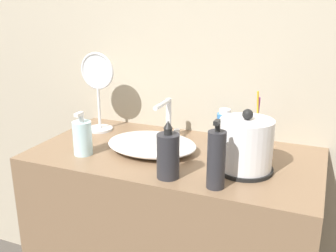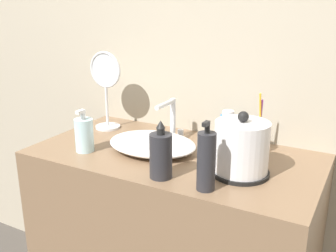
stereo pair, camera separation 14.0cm
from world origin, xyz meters
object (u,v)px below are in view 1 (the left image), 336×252
object	(u,v)px
faucet	(168,117)
lotion_bottle	(216,159)
electric_kettle	(246,147)
mouthwash_bottle	(82,137)
toothbrush_cup	(252,136)
vanity_mirror	(98,87)
shampoo_bottle	(168,155)
hand_cream_bottle	(224,127)

from	to	relation	value
faucet	lotion_bottle	world-z (taller)	lotion_bottle
electric_kettle	mouthwash_bottle	size ratio (longest dim) A/B	1.31
toothbrush_cup	vanity_mirror	world-z (taller)	vanity_mirror
toothbrush_cup	lotion_bottle	bearing A→B (deg)	-95.59
faucet	toothbrush_cup	xyz separation A→B (m)	(0.33, 0.03, -0.05)
faucet	lotion_bottle	distance (m)	0.44
mouthwash_bottle	shampoo_bottle	bearing A→B (deg)	-9.68
lotion_bottle	mouthwash_bottle	size ratio (longest dim) A/B	1.33
lotion_bottle	mouthwash_bottle	bearing A→B (deg)	172.12
shampoo_bottle	mouthwash_bottle	world-z (taller)	shampoo_bottle
shampoo_bottle	vanity_mirror	xyz separation A→B (m)	(-0.45, 0.32, 0.11)
faucet	lotion_bottle	bearing A→B (deg)	-49.07
toothbrush_cup	shampoo_bottle	xyz separation A→B (m)	(-0.19, -0.36, 0.03)
lotion_bottle	toothbrush_cup	bearing A→B (deg)	84.41
electric_kettle	toothbrush_cup	distance (m)	0.22
electric_kettle	mouthwash_bottle	distance (m)	0.57
toothbrush_cup	hand_cream_bottle	distance (m)	0.11
faucet	toothbrush_cup	bearing A→B (deg)	5.48
mouthwash_bottle	hand_cream_bottle	world-z (taller)	mouthwash_bottle
toothbrush_cup	hand_cream_bottle	bearing A→B (deg)	174.17
toothbrush_cup	vanity_mirror	distance (m)	0.65
electric_kettle	vanity_mirror	world-z (taller)	vanity_mirror
mouthwash_bottle	vanity_mirror	world-z (taller)	vanity_mirror
hand_cream_bottle	mouthwash_bottle	bearing A→B (deg)	-144.72
mouthwash_bottle	vanity_mirror	xyz separation A→B (m)	(-0.09, 0.26, 0.12)
faucet	mouthwash_bottle	size ratio (longest dim) A/B	1.03
toothbrush_cup	shampoo_bottle	distance (m)	0.41
lotion_bottle	hand_cream_bottle	xyz separation A→B (m)	(-0.08, 0.38, -0.02)
faucet	vanity_mirror	size ratio (longest dim) A/B	0.49
electric_kettle	toothbrush_cup	size ratio (longest dim) A/B	0.93
lotion_bottle	shampoo_bottle	xyz separation A→B (m)	(-0.16, 0.01, -0.01)
faucet	electric_kettle	xyz separation A→B (m)	(0.34, -0.18, -0.01)
toothbrush_cup	mouthwash_bottle	size ratio (longest dim) A/B	1.40
shampoo_bottle	faucet	bearing A→B (deg)	112.57
mouthwash_bottle	vanity_mirror	bearing A→B (deg)	109.56
electric_kettle	hand_cream_bottle	size ratio (longest dim) A/B	1.52
shampoo_bottle	mouthwash_bottle	xyz separation A→B (m)	(-0.35, 0.06, -0.01)
shampoo_bottle	mouthwash_bottle	bearing A→B (deg)	170.32
electric_kettle	vanity_mirror	bearing A→B (deg)	164.79
toothbrush_cup	shampoo_bottle	size ratio (longest dim) A/B	1.20
mouthwash_bottle	hand_cream_bottle	xyz separation A→B (m)	(0.43, 0.31, 0.00)
lotion_bottle	hand_cream_bottle	distance (m)	0.39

